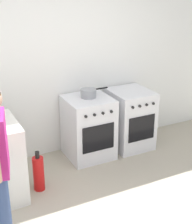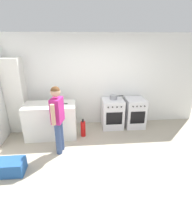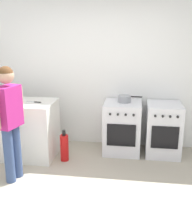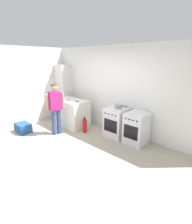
% 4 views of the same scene
% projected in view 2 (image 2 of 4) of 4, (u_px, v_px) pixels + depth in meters
% --- Properties ---
extents(ground_plane, '(8.00, 8.00, 0.00)m').
position_uv_depth(ground_plane, '(109.00, 160.00, 3.78)').
color(ground_plane, '#ADA38E').
extents(back_wall, '(6.00, 0.10, 2.60)m').
position_uv_depth(back_wall, '(99.00, 81.00, 5.07)').
color(back_wall, white).
rests_on(back_wall, ground).
extents(counter_unit, '(1.30, 0.70, 0.90)m').
position_uv_depth(counter_unit, '(51.00, 120.00, 4.59)').
color(counter_unit, silver).
rests_on(counter_unit, ground).
extents(oven_left, '(0.60, 0.62, 0.85)m').
position_uv_depth(oven_left, '(112.00, 113.00, 5.09)').
color(oven_left, silver).
rests_on(oven_left, ground).
extents(oven_right, '(0.55, 0.62, 0.85)m').
position_uv_depth(oven_right, '(135.00, 113.00, 5.15)').
color(oven_right, silver).
rests_on(oven_right, ground).
extents(pot, '(0.39, 0.21, 0.11)m').
position_uv_depth(pot, '(114.00, 97.00, 4.94)').
color(pot, gray).
rests_on(pot, oven_left).
extents(knife_carving, '(0.32, 0.14, 0.01)m').
position_uv_depth(knife_carving, '(48.00, 106.00, 4.29)').
color(knife_carving, silver).
rests_on(knife_carving, counter_unit).
extents(knife_utility, '(0.25, 0.07, 0.01)m').
position_uv_depth(knife_utility, '(63.00, 104.00, 4.46)').
color(knife_utility, silver).
rests_on(knife_utility, counter_unit).
extents(person, '(0.27, 0.56, 1.55)m').
position_uv_depth(person, '(58.00, 115.00, 3.75)').
color(person, '#384C7A').
rests_on(person, ground).
extents(fire_extinguisher, '(0.13, 0.13, 0.50)m').
position_uv_depth(fire_extinguisher, '(83.00, 129.00, 4.66)').
color(fire_extinguisher, red).
rests_on(fire_extinguisher, ground).
extents(recycling_crate_lower, '(0.52, 0.36, 0.28)m').
position_uv_depth(recycling_crate_lower, '(11.00, 167.00, 3.37)').
color(recycling_crate_lower, '#235193').
rests_on(recycling_crate_lower, ground).
extents(larder_cabinet, '(0.48, 0.44, 2.00)m').
position_uv_depth(larder_cabinet, '(16.00, 96.00, 4.75)').
color(larder_cabinet, silver).
rests_on(larder_cabinet, ground).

